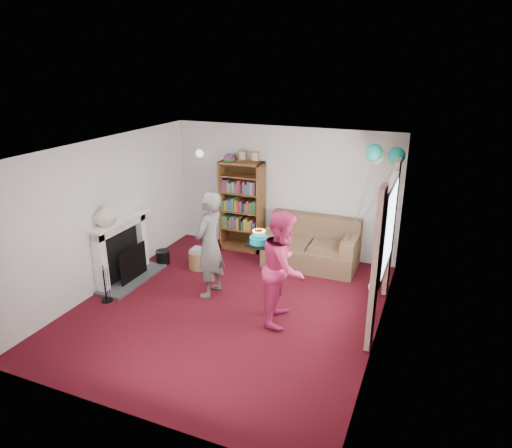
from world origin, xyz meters
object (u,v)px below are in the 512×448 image
at_px(birthday_cake, 259,240).
at_px(sofa, 312,247).
at_px(person_striped, 210,245).
at_px(bookcase, 243,206).
at_px(person_magenta, 283,267).

bearing_deg(birthday_cake, sofa, 82.22).
relative_size(sofa, birthday_cake, 5.20).
bearing_deg(person_striped, birthday_cake, 81.24).
bearing_deg(birthday_cake, person_striped, 167.46).
bearing_deg(bookcase, birthday_cake, -60.52).
relative_size(sofa, person_magenta, 1.01).
bearing_deg(bookcase, person_striped, -80.88).
bearing_deg(birthday_cake, person_magenta, -10.10).
distance_m(sofa, birthday_cake, 2.18).
xyz_separation_m(person_magenta, birthday_cake, (-0.41, 0.07, 0.33)).
height_order(person_magenta, birthday_cake, person_magenta).
relative_size(bookcase, sofa, 1.19).
bearing_deg(sofa, person_magenta, -86.52).
xyz_separation_m(person_striped, person_magenta, (1.35, -0.28, -0.03)).
relative_size(bookcase, birthday_cake, 6.16).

